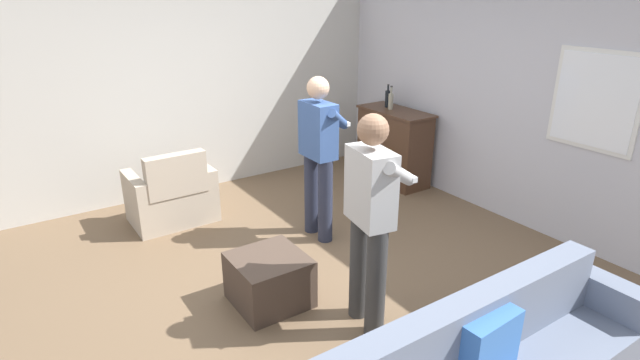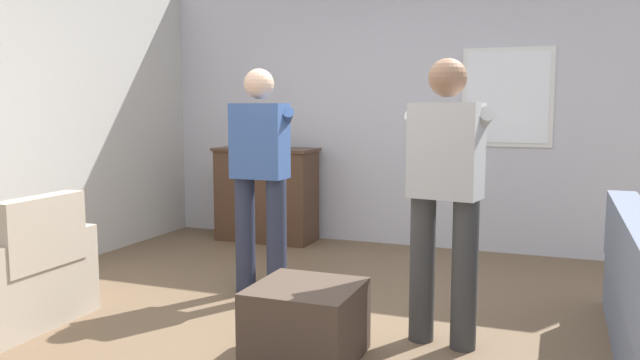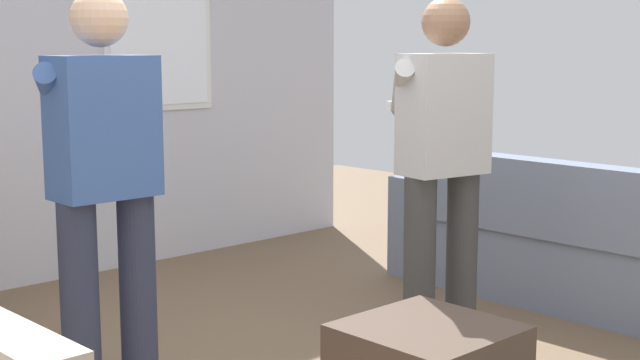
# 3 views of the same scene
# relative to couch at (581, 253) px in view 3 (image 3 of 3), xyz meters

# --- Properties ---
(wall_back_with_window) EXTENTS (5.20, 0.15, 2.80)m
(wall_back_with_window) POSITION_rel_couch_xyz_m (-2.00, 2.64, 1.08)
(wall_back_with_window) COLOR silver
(wall_back_with_window) RESTS_ON ground
(couch) EXTENTS (0.57, 2.49, 0.84)m
(couch) POSITION_rel_couch_xyz_m (0.00, 0.00, 0.00)
(couch) COLOR slate
(couch) RESTS_ON ground
(person_standing_left) EXTENTS (0.56, 0.47, 1.68)m
(person_standing_left) POSITION_rel_couch_xyz_m (-2.62, 0.57, 0.62)
(person_standing_left) COLOR #282D42
(person_standing_left) RESTS_ON ground
(person_standing_right) EXTENTS (0.55, 0.50, 1.68)m
(person_standing_right) POSITION_rel_couch_xyz_m (-1.17, 0.06, 0.62)
(person_standing_right) COLOR #383838
(person_standing_right) RESTS_ON ground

